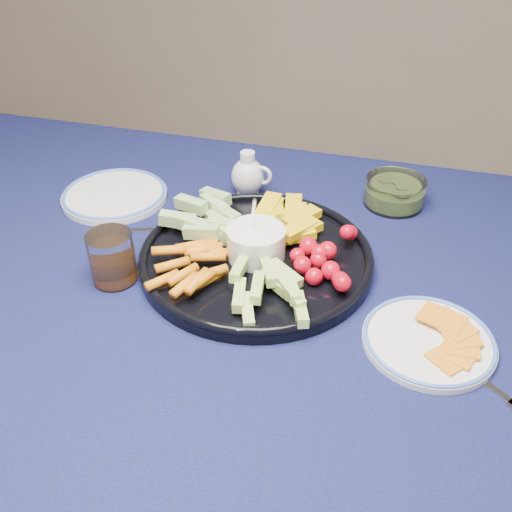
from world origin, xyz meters
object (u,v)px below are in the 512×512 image
(dining_table, at_px, (180,316))
(side_plate_extra, at_px, (115,195))
(creamer_pitcher, at_px, (248,176))
(juice_tumbler, at_px, (112,260))
(pickle_bowl, at_px, (394,193))
(crudite_platter, at_px, (255,252))
(cheese_plate, at_px, (429,339))

(dining_table, bearing_deg, side_plate_extra, 136.74)
(creamer_pitcher, height_order, side_plate_extra, creamer_pitcher)
(juice_tumbler, distance_m, side_plate_extra, 0.27)
(dining_table, relative_size, pickle_bowl, 14.15)
(creamer_pitcher, relative_size, side_plate_extra, 0.44)
(crudite_platter, xyz_separation_m, juice_tumbler, (-0.21, -0.11, 0.02))
(creamer_pitcher, xyz_separation_m, side_plate_extra, (-0.25, -0.10, -0.03))
(dining_table, distance_m, pickle_bowl, 0.48)
(side_plate_extra, bearing_deg, creamer_pitcher, 20.52)
(pickle_bowl, bearing_deg, crudite_platter, -128.21)
(juice_tumbler, xyz_separation_m, side_plate_extra, (-0.12, 0.24, -0.03))
(crudite_platter, bearing_deg, juice_tumbler, -153.19)
(dining_table, distance_m, creamer_pitcher, 0.33)
(dining_table, xyz_separation_m, crudite_platter, (0.11, 0.07, 0.11))
(dining_table, bearing_deg, crudite_platter, 32.56)
(crudite_platter, height_order, cheese_plate, crudite_platter)
(juice_tumbler, bearing_deg, side_plate_extra, 117.61)
(cheese_plate, xyz_separation_m, juice_tumbler, (-0.50, 0.01, 0.03))
(dining_table, height_order, creamer_pitcher, creamer_pitcher)
(dining_table, bearing_deg, creamer_pitcher, 83.34)
(dining_table, distance_m, side_plate_extra, 0.32)
(side_plate_extra, bearing_deg, cheese_plate, -21.86)
(creamer_pitcher, height_order, juice_tumbler, creamer_pitcher)
(dining_table, relative_size, creamer_pitcher, 17.96)
(dining_table, distance_m, crudite_platter, 0.18)
(pickle_bowl, bearing_deg, cheese_plate, -77.78)
(crudite_platter, bearing_deg, cheese_plate, -22.02)
(dining_table, height_order, pickle_bowl, pickle_bowl)
(pickle_bowl, xyz_separation_m, juice_tumbler, (-0.42, -0.37, 0.01))
(pickle_bowl, height_order, side_plate_extra, pickle_bowl)
(pickle_bowl, bearing_deg, side_plate_extra, -166.12)
(crudite_platter, xyz_separation_m, creamer_pitcher, (-0.08, 0.23, 0.02))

